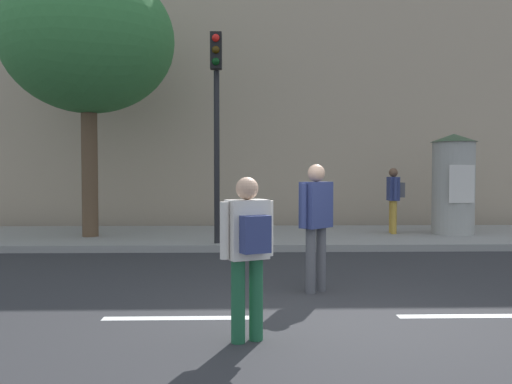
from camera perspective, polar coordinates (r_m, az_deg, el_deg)
ground_plane at (r=6.53m, az=7.62°, el=-12.92°), size 80.00×80.00×0.00m
sidewalk_curb at (r=13.36m, az=2.85°, el=-4.73°), size 36.00×4.00×0.15m
lane_markings at (r=6.52m, az=7.62°, el=-12.89°), size 25.80×0.16×0.01m
building_backdrop at (r=18.46m, az=1.68°, el=11.12°), size 36.00×5.00×9.08m
traffic_light at (r=11.56m, az=-4.19°, el=9.27°), size 0.24×0.45×4.41m
poster_column at (r=14.15m, az=20.02°, el=0.89°), size 1.11×1.11×2.45m
street_tree at (r=13.65m, az=-17.22°, el=14.92°), size 3.99×3.99×6.28m
pedestrian_in_red_top at (r=7.64m, az=6.33°, el=-2.52°), size 0.51×0.50×1.79m
pedestrian_with_backpack at (r=5.39m, az=-0.84°, el=-5.57°), size 0.53×0.49×1.64m
pedestrian_in_light_jacket at (r=13.78m, az=14.29°, el=-0.25°), size 0.40×0.63×1.61m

